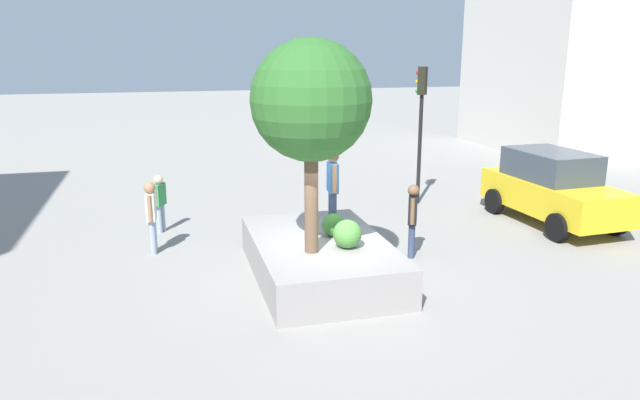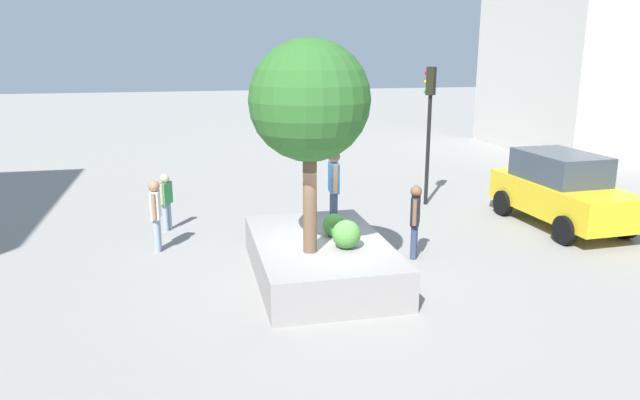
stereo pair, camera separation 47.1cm
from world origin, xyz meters
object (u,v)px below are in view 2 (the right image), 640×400
at_px(skateboarder, 334,184).
at_px(taxi_cab, 561,189).
at_px(planter_ledge, 320,258).
at_px(traffic_light_median, 429,112).
at_px(pedestrian_crossing, 415,216).
at_px(bystander_watching, 156,211).
at_px(plaza_tree, 309,102).
at_px(skateboard, 334,229).
at_px(passerby_with_bag, 166,198).

bearing_deg(skateboarder, taxi_cab, 103.64).
xyz_separation_m(planter_ledge, taxi_cab, (-2.28, 7.44, 0.63)).
distance_m(traffic_light_median, pedestrian_crossing, 5.50).
relative_size(pedestrian_crossing, bystander_watching, 1.00).
bearing_deg(pedestrian_crossing, plaza_tree, -64.52).
height_order(plaza_tree, skateboard, plaza_tree).
distance_m(planter_ledge, pedestrian_crossing, 2.61).
bearing_deg(bystander_watching, skateboarder, 63.85).
distance_m(planter_ledge, passerby_with_bag, 5.44).
bearing_deg(planter_ledge, skateboarder, 142.30).
bearing_deg(skateboard, taxi_cab, 103.64).
xyz_separation_m(plaza_tree, passerby_with_bag, (-4.92, -3.00, -2.96)).
height_order(taxi_cab, passerby_with_bag, taxi_cab).
xyz_separation_m(planter_ledge, plaza_tree, (0.68, -0.36, 3.46)).
bearing_deg(taxi_cab, skateboard, -76.36).
xyz_separation_m(planter_ledge, skateboarder, (-0.58, 0.45, 1.52)).
distance_m(plaza_tree, pedestrian_crossing, 4.23).
bearing_deg(passerby_with_bag, bystander_watching, -6.38).
height_order(skateboard, pedestrian_crossing, pedestrian_crossing).
relative_size(plaza_tree, traffic_light_median, 0.98).
relative_size(plaza_tree, bystander_watching, 2.39).
xyz_separation_m(skateboard, taxi_cab, (-1.70, 6.99, 0.16)).
height_order(planter_ledge, pedestrian_crossing, pedestrian_crossing).
bearing_deg(skateboard, bystander_watching, -116.15).
bearing_deg(plaza_tree, bystander_watching, -135.27).
relative_size(skateboard, traffic_light_median, 0.19).
height_order(skateboarder, bystander_watching, skateboarder).
bearing_deg(pedestrian_crossing, planter_ledge, -74.85).
distance_m(plaza_tree, traffic_light_median, 7.88).
bearing_deg(pedestrian_crossing, skateboarder, -87.56).
bearing_deg(pedestrian_crossing, bystander_watching, -107.35).
xyz_separation_m(skateboarder, passerby_with_bag, (-3.67, -3.80, -1.02)).
xyz_separation_m(taxi_cab, passerby_with_bag, (-1.97, -10.80, -0.13)).
xyz_separation_m(skateboard, passerby_with_bag, (-3.67, -3.80, 0.03)).
bearing_deg(traffic_light_median, passerby_with_bag, -82.50).
relative_size(skateboard, bystander_watching, 0.46).
bearing_deg(passerby_with_bag, plaza_tree, 31.31).
relative_size(planter_ledge, taxi_cab, 1.00).
distance_m(skateboarder, pedestrian_crossing, 2.20).
height_order(traffic_light_median, passerby_with_bag, traffic_light_median).
distance_m(planter_ledge, taxi_cab, 7.81).
bearing_deg(planter_ledge, passerby_with_bag, -141.68).
height_order(skateboard, taxi_cab, taxi_cab).
xyz_separation_m(planter_ledge, passerby_with_bag, (-4.25, -3.36, 0.50)).
relative_size(taxi_cab, bystander_watching, 2.53).
relative_size(planter_ledge, bystander_watching, 2.54).
xyz_separation_m(skateboarder, bystander_watching, (-1.96, -3.99, -0.91)).
distance_m(plaza_tree, skateboard, 3.34).
distance_m(planter_ledge, skateboarder, 1.69).
relative_size(taxi_cab, pedestrian_crossing, 2.54).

